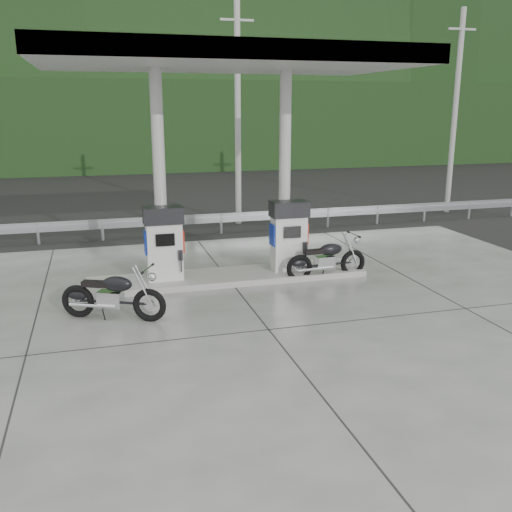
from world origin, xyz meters
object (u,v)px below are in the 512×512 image
object	(u,v)px
motorcycle_left	(113,296)
gas_pump_right	(289,236)
gas_pump_left	(164,243)
motorcycle_right	(327,260)

from	to	relation	value
motorcycle_left	gas_pump_right	bearing A→B (deg)	49.39
gas_pump_left	motorcycle_right	xyz separation A→B (m)	(4.05, -0.53, -0.56)
gas_pump_left	motorcycle_right	distance (m)	4.12
gas_pump_right	motorcycle_right	bearing A→B (deg)	-31.89
gas_pump_left	gas_pump_right	xyz separation A→B (m)	(3.20, 0.00, 0.00)
gas_pump_left	motorcycle_left	size ratio (longest dim) A/B	0.85
gas_pump_left	motorcycle_left	distance (m)	2.51
gas_pump_left	gas_pump_right	bearing A→B (deg)	0.00
gas_pump_left	gas_pump_right	size ratio (longest dim) A/B	1.00
gas_pump_right	motorcycle_left	xyz separation A→B (m)	(-4.52, -2.06, -0.55)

